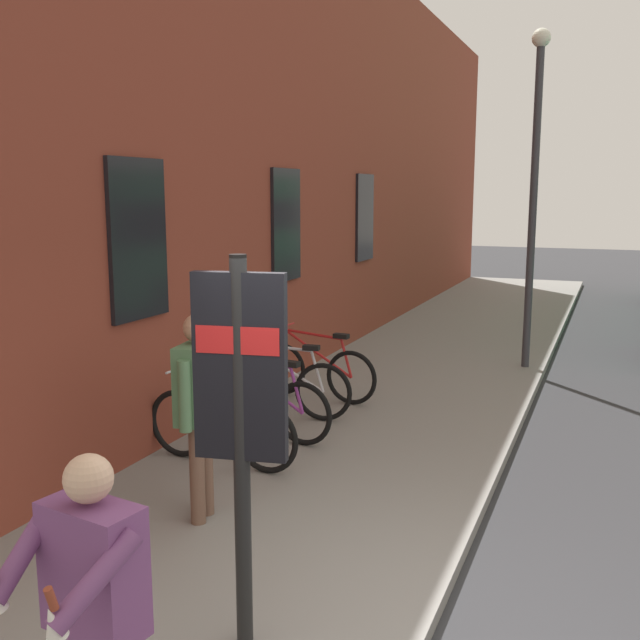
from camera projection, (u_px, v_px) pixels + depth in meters
name	position (u px, v px, depth m)	size (l,w,h in m)	color
ground	(610.00, 412.00, 9.65)	(60.00, 60.00, 0.00)	#2D2D30
sidewalk_pavement	(440.00, 358.00, 12.49)	(24.00, 3.50, 0.12)	gray
station_facade	(349.00, 156.00, 13.56)	(22.00, 0.65, 7.08)	brown
bicycle_beside_lamp	(222.00, 428.00, 7.39)	(0.48, 1.77, 0.97)	black
bicycle_mid_rack	(263.00, 404.00, 8.20)	(0.48, 1.77, 0.97)	black
bicycle_under_window	(283.00, 386.00, 8.96)	(0.48, 1.77, 0.97)	black
bicycle_far_end	(316.00, 371.00, 9.74)	(0.48, 1.77, 0.97)	black
transit_info_sign	(240.00, 393.00, 4.22)	(0.18, 0.56, 2.40)	black
pedestrian_by_facade	(199.00, 396.00, 6.04)	(0.66, 0.32, 1.77)	brown
tourist_with_hotdogs	(91.00, 591.00, 3.22)	(0.61, 0.62, 1.63)	#4C724C
street_lamp	(535.00, 172.00, 11.13)	(0.28, 0.28, 5.14)	#333338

